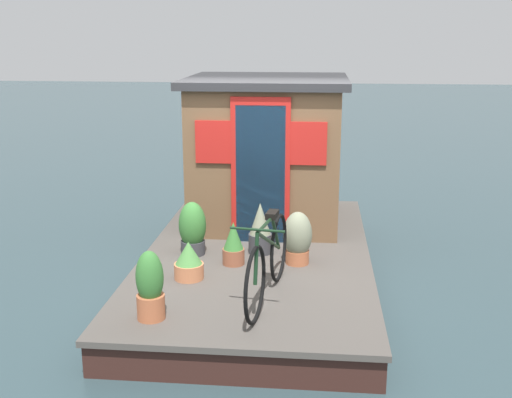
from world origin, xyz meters
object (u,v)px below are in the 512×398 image
(potted_plant_basil, at_px, (260,229))
(potted_plant_geranium, at_px, (193,229))
(houseboat_cabin, at_px, (267,150))
(potted_plant_thyme, at_px, (189,261))
(potted_plant_lavender, at_px, (298,238))
(bicycle, at_px, (268,261))
(potted_plant_mint, at_px, (233,244))
(potted_plant_sage, at_px, (150,287))

(potted_plant_basil, bearing_deg, potted_plant_geranium, 98.31)
(houseboat_cabin, relative_size, potted_plant_thyme, 5.15)
(potted_plant_thyme, xyz_separation_m, potted_plant_lavender, (0.57, -1.13, 0.10))
(potted_plant_thyme, bearing_deg, bicycle, -117.32)
(potted_plant_mint, bearing_deg, potted_plant_thyme, 139.05)
(potted_plant_mint, distance_m, potted_plant_sage, 1.57)
(bicycle, height_order, potted_plant_sage, bicycle)
(houseboat_cabin, distance_m, potted_plant_thyme, 2.46)
(houseboat_cabin, relative_size, potted_plant_lavender, 3.50)
(bicycle, bearing_deg, potted_plant_basil, 8.38)
(houseboat_cabin, xyz_separation_m, potted_plant_mint, (-1.76, 0.23, -0.76))
(houseboat_cabin, xyz_separation_m, potted_plant_sage, (-3.23, 0.80, -0.68))
(potted_plant_thyme, xyz_separation_m, potted_plant_basil, (0.88, -0.68, 0.10))
(potted_plant_thyme, bearing_deg, potted_plant_sage, 171.21)
(potted_plant_lavender, bearing_deg, potted_plant_mint, 97.27)
(houseboat_cabin, distance_m, potted_plant_lavender, 1.87)
(potted_plant_geranium, relative_size, potted_plant_sage, 0.97)
(potted_plant_lavender, bearing_deg, potted_plant_sage, 140.50)
(bicycle, relative_size, potted_plant_geranium, 2.73)
(potted_plant_thyme, height_order, potted_plant_sage, potted_plant_sage)
(bicycle, height_order, potted_plant_lavender, bicycle)
(houseboat_cabin, relative_size, bicycle, 1.22)
(potted_plant_sage, bearing_deg, potted_plant_geranium, -1.54)
(houseboat_cabin, distance_m, potted_plant_mint, 1.93)
(bicycle, bearing_deg, potted_plant_thyme, 62.68)
(potted_plant_mint, bearing_deg, potted_plant_sage, 158.84)
(bicycle, bearing_deg, houseboat_cabin, 4.89)
(houseboat_cabin, relative_size, potted_plant_sage, 3.24)
(bicycle, distance_m, potted_plant_mint, 1.05)
(potted_plant_thyme, distance_m, potted_plant_lavender, 1.27)
(potted_plant_geranium, bearing_deg, bicycle, -141.08)
(potted_plant_thyme, height_order, potted_plant_lavender, potted_plant_lavender)
(bicycle, xyz_separation_m, potted_plant_basil, (1.33, 0.20, -0.10))
(houseboat_cabin, xyz_separation_m, potted_plant_geranium, (-1.47, 0.75, -0.69))
(potted_plant_geranium, distance_m, potted_plant_mint, 0.60)
(potted_plant_basil, distance_m, potted_plant_mint, 0.48)
(potted_plant_geranium, bearing_deg, potted_plant_basil, -81.69)
(potted_plant_geranium, xyz_separation_m, potted_plant_sage, (-1.75, 0.05, 0.01))
(potted_plant_basil, height_order, potted_plant_sage, potted_plant_sage)
(bicycle, relative_size, potted_plant_lavender, 2.87)
(potted_plant_lavender, height_order, potted_plant_basil, potted_plant_basil)
(potted_plant_basil, distance_m, potted_plant_sage, 2.04)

